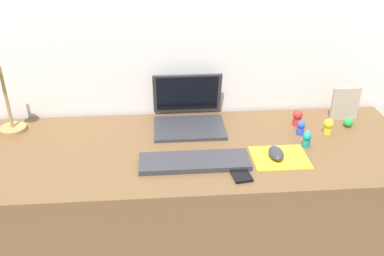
% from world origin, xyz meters
% --- Properties ---
extents(back_wall, '(2.97, 0.05, 1.61)m').
position_xyz_m(back_wall, '(0.00, 0.35, 0.80)').
color(back_wall, silver).
rests_on(back_wall, ground_plane).
extents(desk, '(1.77, 0.62, 0.74)m').
position_xyz_m(desk, '(0.00, 0.00, 0.37)').
color(desk, brown).
rests_on(desk, ground_plane).
extents(laptop, '(0.30, 0.26, 0.21)m').
position_xyz_m(laptop, '(-0.00, 0.21, 0.79)').
color(laptop, '#333338').
rests_on(laptop, desk).
extents(keyboard, '(0.41, 0.13, 0.02)m').
position_xyz_m(keyboard, '(-0.00, -0.11, 0.75)').
color(keyboard, '#333338').
rests_on(keyboard, desk).
extents(mousepad, '(0.21, 0.17, 0.00)m').
position_xyz_m(mousepad, '(0.33, -0.10, 0.74)').
color(mousepad, yellow).
rests_on(mousepad, desk).
extents(mouse, '(0.06, 0.10, 0.03)m').
position_xyz_m(mouse, '(0.31, -0.10, 0.76)').
color(mouse, '#333338').
rests_on(mouse, mousepad).
extents(cell_phone, '(0.08, 0.14, 0.01)m').
position_xyz_m(cell_phone, '(0.15, -0.19, 0.74)').
color(cell_phone, black).
rests_on(cell_phone, desk).
extents(desk_lamp, '(0.11, 0.16, 0.34)m').
position_xyz_m(desk_lamp, '(-0.75, 0.17, 0.90)').
color(desk_lamp, '#A5844C').
rests_on(desk_lamp, desk).
extents(picture_frame, '(0.12, 0.02, 0.15)m').
position_xyz_m(picture_frame, '(0.69, 0.20, 0.81)').
color(picture_frame, '#B2A58C').
rests_on(picture_frame, desk).
extents(toy_figurine_yellow, '(0.04, 0.04, 0.07)m').
position_xyz_m(toy_figurine_yellow, '(0.57, 0.07, 0.78)').
color(toy_figurine_yellow, yellow).
rests_on(toy_figurine_yellow, desk).
extents(toy_figurine_green, '(0.04, 0.04, 0.04)m').
position_xyz_m(toy_figurine_green, '(0.68, 0.13, 0.76)').
color(toy_figurine_green, green).
rests_on(toy_figurine_green, desk).
extents(toy_figurine_pink, '(0.04, 0.04, 0.05)m').
position_xyz_m(toy_figurine_pink, '(0.47, 0.03, 0.76)').
color(toy_figurine_pink, pink).
rests_on(toy_figurine_pink, desk).
extents(toy_figurine_teal, '(0.04, 0.04, 0.06)m').
position_xyz_m(toy_figurine_teal, '(0.45, -0.02, 0.77)').
color(toy_figurine_teal, teal).
rests_on(toy_figurine_teal, desk).
extents(toy_figurine_red, '(0.04, 0.04, 0.07)m').
position_xyz_m(toy_figurine_red, '(0.47, 0.16, 0.78)').
color(toy_figurine_red, red).
rests_on(toy_figurine_red, desk).
extents(toy_figurine_blue, '(0.03, 0.03, 0.06)m').
position_xyz_m(toy_figurine_blue, '(0.46, 0.08, 0.77)').
color(toy_figurine_blue, blue).
rests_on(toy_figurine_blue, desk).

